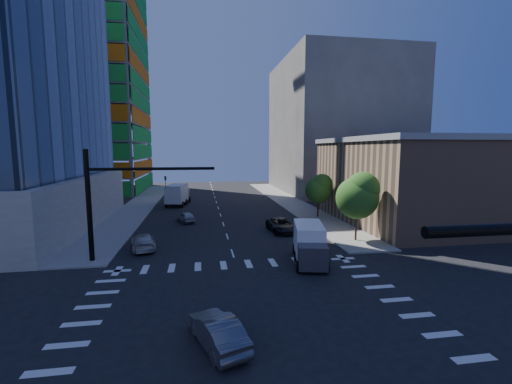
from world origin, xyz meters
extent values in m
plane|color=black|center=(0.00, 0.00, 0.00)|extent=(160.00, 160.00, 0.00)
cube|color=silver|center=(0.00, 0.00, 0.01)|extent=(20.00, 20.00, 0.01)
cube|color=gray|center=(12.50, 40.00, 0.07)|extent=(5.00, 60.00, 0.15)
cube|color=gray|center=(-12.50, 40.00, 0.07)|extent=(5.00, 60.00, 0.15)
cube|color=#1A9130|center=(-14.90, 62.00, 24.50)|extent=(0.12, 24.00, 49.00)
cube|color=#C15E0B|center=(-27.50, 49.40, 24.50)|extent=(24.00, 0.12, 49.00)
cube|color=#9A7659|center=(25.00, 22.00, 5.00)|extent=(20.00, 22.00, 10.00)
cube|color=slate|center=(25.00, 22.00, 10.30)|extent=(20.50, 22.50, 0.60)
cube|color=#5B5752|center=(27.00, 55.00, 14.00)|extent=(24.00, 30.00, 28.00)
cylinder|color=black|center=(-11.50, 11.50, 4.65)|extent=(0.40, 0.40, 9.00)
cylinder|color=black|center=(-6.50, 11.50, 7.55)|extent=(10.00, 0.24, 0.24)
imported|color=black|center=(-5.50, 11.50, 6.45)|extent=(0.16, 0.20, 1.00)
cylinder|color=#382316|center=(12.50, 14.00, 1.29)|extent=(0.20, 0.20, 2.27)
sphere|color=#1E5215|center=(12.50, 14.00, 4.38)|extent=(4.16, 4.16, 4.16)
sphere|color=#457A28|center=(12.90, 13.70, 5.35)|extent=(3.25, 3.25, 3.25)
cylinder|color=#382316|center=(12.80, 26.00, 1.11)|extent=(0.20, 0.20, 1.92)
sphere|color=#1E5215|center=(12.80, 26.00, 3.72)|extent=(3.52, 3.52, 3.52)
sphere|color=#457A28|center=(13.20, 25.70, 4.55)|extent=(2.75, 2.75, 2.75)
imported|color=black|center=(6.11, 19.15, 0.73)|extent=(2.78, 5.42, 1.47)
imported|color=#B4B4B4|center=(-7.98, 14.63, 0.70)|extent=(2.92, 5.14, 1.41)
imported|color=#9FA0A6|center=(-4.57, 26.05, 0.65)|extent=(2.73, 4.11, 1.30)
imported|color=#58575D|center=(-2.04, -2.15, 0.73)|extent=(2.95, 4.67, 1.45)
cube|color=white|center=(5.92, 8.50, 1.77)|extent=(3.17, 5.02, 2.42)
cube|color=#3D3C43|center=(5.92, 8.50, 1.16)|extent=(2.45, 2.09, 1.77)
cube|color=silver|center=(-6.31, 40.13, 2.05)|extent=(3.52, 5.78, 2.81)
cube|color=#3D3C43|center=(-6.31, 40.13, 1.35)|extent=(2.79, 2.36, 2.05)
camera|label=1|loc=(-2.67, -17.22, 9.11)|focal=24.00mm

